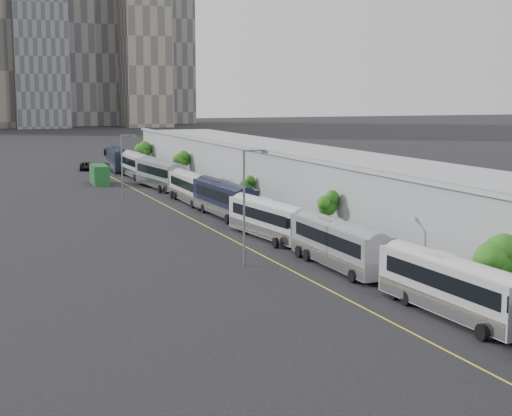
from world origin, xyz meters
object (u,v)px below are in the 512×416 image
shipping_container (100,175)px  bus_6 (192,190)px  bus_8 (137,167)px  street_lamp_far (123,162)px  street_lamp_near (246,199)px  bus_7 (160,176)px  bus_9 (118,161)px  bus_5 (224,202)px  bus_2 (453,292)px  bus_4 (269,222)px  suv (86,166)px  bus_3 (339,248)px

shipping_container → bus_6: bearing=-70.6°
bus_8 → street_lamp_far: (-7.19, -24.72, 3.12)m
street_lamp_near → bus_7: bearing=83.1°
bus_7 → shipping_container: 11.01m
bus_8 → bus_9: bearing=91.8°
bus_9 → bus_5: bearing=-85.5°
bus_7 → bus_2: bearing=-94.9°
bus_5 → bus_9: 55.09m
bus_4 → suv: (-5.30, 71.79, -0.81)m
bus_7 → street_lamp_near: bearing=-102.1°
bus_3 → street_lamp_near: 8.14m
bus_6 → bus_3: bearing=-88.8°
bus_5 → bus_4: bearing=-93.1°
suv → bus_7: bearing=-71.1°
bus_6 → shipping_container: (-7.10, 23.87, -0.12)m
bus_2 → street_lamp_far: (-7.51, 59.97, 3.24)m
bus_9 → shipping_container: bus_9 is taller
bus_8 → suv: size_ratio=2.68×
bus_8 → street_lamp_near: bearing=-96.3°
bus_9 → bus_3: bearing=-85.7°
bus_7 → suv: bus_7 is taller
bus_4 → bus_5: size_ratio=0.93×
bus_4 → street_lamp_far: street_lamp_far is taller
bus_4 → bus_5: (0.33, 13.85, 0.13)m
bus_5 → bus_9: (-0.64, 55.09, 0.03)m
suv → bus_8: bearing=-60.8°
bus_2 → bus_7: (-0.43, 69.06, 0.17)m
bus_4 → bus_5: bearing=82.7°
bus_6 → bus_9: 43.17m
bus_3 → bus_5: 27.32m
bus_4 → street_lamp_far: bearing=96.3°
street_lamp_far → bus_4: bearing=-77.8°
bus_5 → bus_8: size_ratio=0.99×
bus_6 → bus_8: bus_8 is taller
street_lamp_far → shipping_container: size_ratio=1.31×
bus_2 → bus_3: size_ratio=1.00×
bus_3 → suv: 85.45m
bus_6 → bus_5: bearing=-88.3°
street_lamp_near → suv: street_lamp_near is taller
street_lamp_near → bus_2: bearing=-69.4°
bus_5 → shipping_container: bus_5 is taller
bus_7 → street_lamp_near: size_ratio=1.55×
bus_2 → bus_4: 27.85m
bus_9 → street_lamp_near: (-5.77, -79.02, 3.58)m
bus_3 → bus_5: bearing=90.3°
shipping_container → street_lamp_far: bearing=-87.1°
bus_2 → shipping_container: bearing=93.4°
street_lamp_far → bus_8: bearing=73.8°
street_lamp_far → bus_3: bearing=-81.0°
bus_4 → shipping_container: bus_4 is taller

